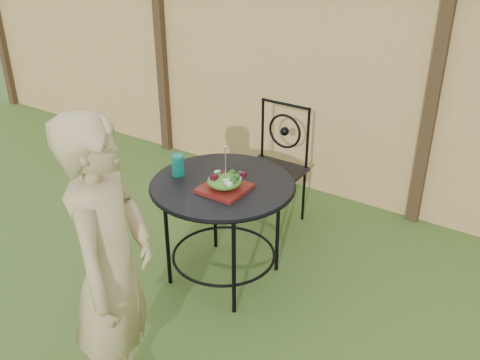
# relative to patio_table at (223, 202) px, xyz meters

# --- Properties ---
(ground) EXTENTS (60.00, 60.00, 0.00)m
(ground) POSITION_rel_patio_table_xyz_m (-0.46, -0.68, -0.59)
(ground) COLOR #274416
(ground) RESTS_ON ground
(fence) EXTENTS (8.00, 0.12, 1.90)m
(fence) POSITION_rel_patio_table_xyz_m (-0.46, 1.51, 0.36)
(fence) COLOR tan
(fence) RESTS_ON ground
(patio_table) EXTENTS (0.92, 0.92, 0.72)m
(patio_table) POSITION_rel_patio_table_xyz_m (0.00, 0.00, 0.00)
(patio_table) COLOR black
(patio_table) RESTS_ON ground
(patio_chair) EXTENTS (0.46, 0.46, 0.95)m
(patio_chair) POSITION_rel_patio_table_xyz_m (-0.11, 0.82, -0.08)
(patio_chair) COLOR black
(patio_chair) RESTS_ON ground
(diner) EXTENTS (0.58, 0.67, 1.56)m
(diner) POSITION_rel_patio_table_xyz_m (0.16, -1.09, 0.19)
(diner) COLOR tan
(diner) RESTS_ON ground
(salad_plate) EXTENTS (0.27, 0.27, 0.02)m
(salad_plate) POSITION_rel_patio_table_xyz_m (0.07, -0.07, 0.15)
(salad_plate) COLOR #4A170A
(salad_plate) RESTS_ON patio_table
(salad) EXTENTS (0.21, 0.21, 0.08)m
(salad) POSITION_rel_patio_table_xyz_m (0.07, -0.07, 0.20)
(salad) COLOR #235614
(salad) RESTS_ON salad_plate
(fork) EXTENTS (0.01, 0.01, 0.18)m
(fork) POSITION_rel_patio_table_xyz_m (0.08, -0.07, 0.33)
(fork) COLOR silver
(fork) RESTS_ON salad
(drinking_glass) EXTENTS (0.08, 0.08, 0.14)m
(drinking_glass) POSITION_rel_patio_table_xyz_m (-0.30, -0.07, 0.21)
(drinking_glass) COLOR #0D9A80
(drinking_glass) RESTS_ON patio_table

